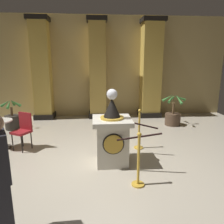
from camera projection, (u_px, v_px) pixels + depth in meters
ground_plane at (102, 163)px, 4.89m from camera, size 10.70×10.70×0.00m
back_wall at (97, 67)px, 8.83m from camera, size 10.70×0.16×4.02m
pedestal_clock at (112, 136)px, 4.75m from camera, size 0.84×0.84×1.68m
stanchion_near at (138, 167)px, 3.93m from camera, size 0.24×0.24×1.03m
stanchion_far at (139, 135)px, 5.63m from camera, size 0.24×0.24×1.06m
velvet_rope at (139, 130)px, 4.68m from camera, size 1.06×1.08×0.22m
column_left at (42, 70)px, 8.32m from camera, size 0.79×0.79×3.86m
column_right at (151, 70)px, 8.67m from camera, size 0.90×0.90×3.86m
column_centre_rear at (97, 70)px, 8.49m from camera, size 0.77×0.77×3.86m
potted_palm_left at (13, 120)px, 7.26m from camera, size 0.69×0.68×1.03m
potted_palm_right at (173, 116)px, 7.71m from camera, size 0.82×0.80×1.17m
bystander_guest at (0, 176)px, 2.62m from camera, size 0.36×0.42×1.67m
cafe_table at (1, 130)px, 5.61m from camera, size 0.59×0.59×0.76m
cafe_chair_red at (23, 128)px, 5.56m from camera, size 0.55×0.55×0.96m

